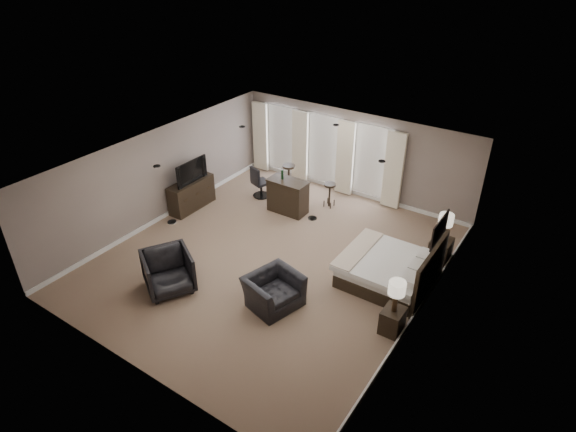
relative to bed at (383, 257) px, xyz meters
The scene contains 16 objects.
room 2.77m from the bed, 163.81° to the right, with size 7.60×8.60×2.64m.
window_bay 4.94m from the bed, 136.82° to the left, with size 5.25×0.20×2.30m.
bed is the anchor object (origin of this frame).
nightstand_near 1.74m from the bed, 58.46° to the right, with size 0.41×0.50×0.54m, color black.
nightstand_far 1.73m from the bed, 58.46° to the left, with size 0.47×0.57×0.62m, color black.
lamp_near 1.72m from the bed, 58.46° to the right, with size 0.34×0.34×0.70m, color beige.
lamp_far 1.74m from the bed, 58.46° to the left, with size 0.34×0.34×0.71m, color beige.
wall_art 1.59m from the bed, ahead, with size 0.04×0.96×0.56m, color slate.
dresser 6.03m from the bed, behind, with size 0.48×1.49×0.86m, color black.
tv 6.04m from the bed, behind, with size 1.15×0.66×0.15m, color black.
armchair_near 2.64m from the bed, 126.66° to the right, with size 1.12×0.73×0.98m, color black.
armchair_far 4.86m from the bed, 141.93° to the right, with size 1.02×0.95×1.05m, color black.
bar_counter 3.85m from the bed, 158.32° to the left, with size 1.15×0.60×1.00m, color black.
bar_stool_left 5.04m from the bed, 149.09° to the left, with size 0.40×0.40×0.84m, color black.
bar_stool_right 3.62m from the bed, 139.16° to the left, with size 0.35×0.35×0.74m, color black.
desk_chair 5.08m from the bed, 159.92° to the left, with size 0.51×0.51×1.00m, color black.
Camera 1 is at (5.76, -7.90, 7.01)m, focal length 30.00 mm.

